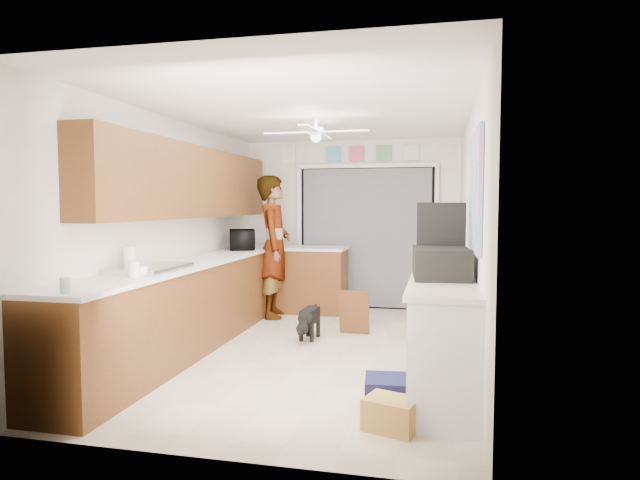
{
  "coord_description": "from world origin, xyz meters",
  "views": [
    {
      "loc": [
        1.29,
        -5.44,
        1.55
      ],
      "look_at": [
        0.0,
        0.4,
        1.15
      ],
      "focal_mm": 30.0,
      "sensor_mm": 36.0,
      "label": 1
    }
  ],
  "objects_px": {
    "man": "(274,247)",
    "dog": "(310,322)",
    "paper_towel_roll": "(129,259)",
    "cardboard_box": "(392,414)",
    "cup": "(141,271)",
    "suitcase": "(441,263)",
    "microwave": "(242,240)",
    "navy_crate": "(392,394)"
  },
  "relations": [
    {
      "from": "man",
      "to": "dog",
      "type": "distance_m",
      "value": 1.54
    },
    {
      "from": "paper_towel_roll",
      "to": "cardboard_box",
      "type": "relative_size",
      "value": 0.65
    },
    {
      "from": "paper_towel_roll",
      "to": "man",
      "type": "bearing_deg",
      "value": 78.11
    },
    {
      "from": "cup",
      "to": "paper_towel_roll",
      "type": "distance_m",
      "value": 0.42
    },
    {
      "from": "cup",
      "to": "dog",
      "type": "bearing_deg",
      "value": 60.77
    },
    {
      "from": "suitcase",
      "to": "man",
      "type": "xyz_separation_m",
      "value": [
        -2.22,
        2.49,
        -0.09
      ]
    },
    {
      "from": "microwave",
      "to": "navy_crate",
      "type": "relative_size",
      "value": 1.21
    },
    {
      "from": "paper_towel_roll",
      "to": "microwave",
      "type": "bearing_deg",
      "value": 86.05
    },
    {
      "from": "man",
      "to": "dog",
      "type": "xyz_separation_m",
      "value": [
        0.77,
        -1.09,
        -0.77
      ]
    },
    {
      "from": "navy_crate",
      "to": "man",
      "type": "distance_m",
      "value": 3.66
    },
    {
      "from": "microwave",
      "to": "paper_towel_roll",
      "type": "height_order",
      "value": "microwave"
    },
    {
      "from": "microwave",
      "to": "dog",
      "type": "xyz_separation_m",
      "value": [
        1.15,
        -0.89,
        -0.87
      ]
    },
    {
      "from": "dog",
      "to": "navy_crate",
      "type": "bearing_deg",
      "value": -56.83
    },
    {
      "from": "dog",
      "to": "suitcase",
      "type": "bearing_deg",
      "value": -40.43
    },
    {
      "from": "suitcase",
      "to": "cardboard_box",
      "type": "xyz_separation_m",
      "value": [
        -0.32,
        -0.9,
        -0.96
      ]
    },
    {
      "from": "suitcase",
      "to": "cardboard_box",
      "type": "relative_size",
      "value": 1.67
    },
    {
      "from": "suitcase",
      "to": "cardboard_box",
      "type": "height_order",
      "value": "suitcase"
    },
    {
      "from": "microwave",
      "to": "cardboard_box",
      "type": "height_order",
      "value": "microwave"
    },
    {
      "from": "microwave",
      "to": "cup",
      "type": "distance_m",
      "value": 2.73
    },
    {
      "from": "paper_towel_roll",
      "to": "navy_crate",
      "type": "xyz_separation_m",
      "value": [
        2.43,
        -0.4,
        -0.93
      ]
    },
    {
      "from": "paper_towel_roll",
      "to": "cardboard_box",
      "type": "bearing_deg",
      "value": -17.11
    },
    {
      "from": "cardboard_box",
      "to": "navy_crate",
      "type": "height_order",
      "value": "navy_crate"
    },
    {
      "from": "paper_towel_roll",
      "to": "navy_crate",
      "type": "bearing_deg",
      "value": -9.3
    },
    {
      "from": "paper_towel_roll",
      "to": "dog",
      "type": "height_order",
      "value": "paper_towel_roll"
    },
    {
      "from": "paper_towel_roll",
      "to": "navy_crate",
      "type": "height_order",
      "value": "paper_towel_roll"
    },
    {
      "from": "cardboard_box",
      "to": "dog",
      "type": "distance_m",
      "value": 2.56
    },
    {
      "from": "navy_crate",
      "to": "suitcase",
      "type": "bearing_deg",
      "value": 57.2
    },
    {
      "from": "suitcase",
      "to": "dog",
      "type": "distance_m",
      "value": 2.19
    },
    {
      "from": "suitcase",
      "to": "navy_crate",
      "type": "distance_m",
      "value": 1.14
    },
    {
      "from": "man",
      "to": "microwave",
      "type": "bearing_deg",
      "value": 107.49
    },
    {
      "from": "microwave",
      "to": "cup",
      "type": "relative_size",
      "value": 4.51
    },
    {
      "from": "navy_crate",
      "to": "paper_towel_roll",
      "type": "bearing_deg",
      "value": 170.7
    },
    {
      "from": "cup",
      "to": "cardboard_box",
      "type": "distance_m",
      "value": 2.37
    },
    {
      "from": "microwave",
      "to": "man",
      "type": "bearing_deg",
      "value": -85.22
    },
    {
      "from": "microwave",
      "to": "paper_towel_roll",
      "type": "distance_m",
      "value": 2.44
    },
    {
      "from": "cardboard_box",
      "to": "dog",
      "type": "height_order",
      "value": "dog"
    },
    {
      "from": "paper_towel_roll",
      "to": "suitcase",
      "type": "relative_size",
      "value": 0.39
    },
    {
      "from": "cup",
      "to": "navy_crate",
      "type": "bearing_deg",
      "value": -2.81
    },
    {
      "from": "cardboard_box",
      "to": "man",
      "type": "bearing_deg",
      "value": 119.28
    },
    {
      "from": "cup",
      "to": "cardboard_box",
      "type": "height_order",
      "value": "cup"
    },
    {
      "from": "cup",
      "to": "navy_crate",
      "type": "xyz_separation_m",
      "value": [
        2.13,
        -0.1,
        -0.86
      ]
    },
    {
      "from": "cup",
      "to": "man",
      "type": "height_order",
      "value": "man"
    }
  ]
}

